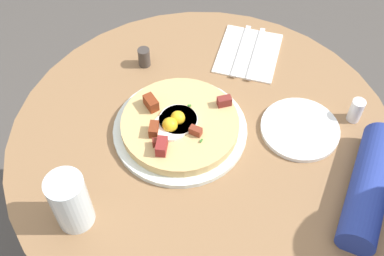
{
  "coord_description": "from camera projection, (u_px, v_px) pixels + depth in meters",
  "views": [
    {
      "loc": [
        0.57,
        0.16,
        1.55
      ],
      "look_at": [
        -0.0,
        -0.03,
        0.77
      ],
      "focal_mm": 44.76,
      "sensor_mm": 36.0,
      "label": 1
    }
  ],
  "objects": [
    {
      "name": "water_glass",
      "position": [
        70.0,
        201.0,
        0.83
      ],
      "size": [
        0.07,
        0.07,
        0.12
      ],
      "primitive_type": "cylinder",
      "color": "silver",
      "rests_on": "dining_table"
    },
    {
      "name": "knife",
      "position": [
        256.0,
        53.0,
        1.14
      ],
      "size": [
        0.18,
        0.02,
        0.0
      ],
      "primitive_type": "cube",
      "rotation": [
        0.0,
        0.0,
        0.04
      ],
      "color": "silver",
      "rests_on": "napkin"
    },
    {
      "name": "breakfast_pizza",
      "position": [
        179.0,
        123.0,
        0.98
      ],
      "size": [
        0.24,
        0.24,
        0.05
      ],
      "color": "tan",
      "rests_on": "pizza_plate"
    },
    {
      "name": "dining_table",
      "position": [
        202.0,
        182.0,
        1.14
      ],
      "size": [
        0.81,
        0.81,
        0.75
      ],
      "color": "olive",
      "rests_on": "ground_plane"
    },
    {
      "name": "napkin",
      "position": [
        248.0,
        53.0,
        1.15
      ],
      "size": [
        0.18,
        0.15,
        0.0
      ],
      "primitive_type": "cube",
      "rotation": [
        0.0,
        0.0,
        0.04
      ],
      "color": "white",
      "rests_on": "dining_table"
    },
    {
      "name": "fork",
      "position": [
        241.0,
        50.0,
        1.15
      ],
      "size": [
        0.18,
        0.02,
        0.0
      ],
      "primitive_type": "cube",
      "rotation": [
        0.0,
        0.0,
        0.04
      ],
      "color": "silver",
      "rests_on": "napkin"
    },
    {
      "name": "salt_shaker",
      "position": [
        356.0,
        110.0,
        1.0
      ],
      "size": [
        0.03,
        0.03,
        0.06
      ],
      "primitive_type": "cylinder",
      "color": "white",
      "rests_on": "dining_table"
    },
    {
      "name": "pepper_shaker",
      "position": [
        144.0,
        57.0,
        1.11
      ],
      "size": [
        0.03,
        0.03,
        0.05
      ],
      "primitive_type": "cylinder",
      "color": "#3F3833",
      "rests_on": "dining_table"
    },
    {
      "name": "pizza_plate",
      "position": [
        181.0,
        129.0,
        1.0
      ],
      "size": [
        0.28,
        0.28,
        0.01
      ],
      "primitive_type": "cylinder",
      "color": "silver",
      "rests_on": "dining_table"
    },
    {
      "name": "bread_plate",
      "position": [
        300.0,
        129.0,
        1.0
      ],
      "size": [
        0.17,
        0.17,
        0.01
      ],
      "primitive_type": "cylinder",
      "color": "white",
      "rests_on": "dining_table"
    }
  ]
}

